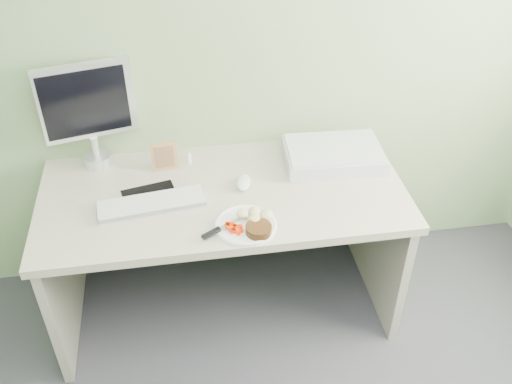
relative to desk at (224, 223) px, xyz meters
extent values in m
plane|color=gray|center=(0.00, 0.38, 0.80)|extent=(3.50, 0.00, 3.50)
cube|color=#B7AD99|center=(0.00, 0.00, 0.16)|extent=(1.60, 0.75, 0.04)
cube|color=#9D9486|center=(-0.76, 0.00, -0.20)|extent=(0.04, 0.70, 0.69)
cube|color=#9D9486|center=(0.76, 0.00, -0.20)|extent=(0.04, 0.70, 0.69)
cylinder|color=white|center=(0.07, -0.25, 0.19)|extent=(0.25, 0.25, 0.01)
cylinder|color=black|center=(0.11, -0.31, 0.21)|extent=(0.12, 0.12, 0.03)
ellipsoid|color=tan|center=(0.10, -0.22, 0.23)|extent=(0.13, 0.11, 0.06)
cube|color=#F72F05|center=(0.01, -0.28, 0.22)|extent=(0.06, 0.05, 0.04)
cube|color=silver|center=(0.02, -0.24, 0.21)|extent=(0.12, 0.08, 0.01)
cube|color=black|center=(-0.08, -0.30, 0.21)|extent=(0.08, 0.06, 0.02)
cube|color=black|center=(-0.31, 0.00, 0.18)|extent=(0.27, 0.24, 0.00)
cube|color=white|center=(-0.31, -0.06, 0.20)|extent=(0.46, 0.18, 0.02)
ellipsoid|color=white|center=(0.09, 0.02, 0.20)|extent=(0.09, 0.13, 0.04)
cube|color=#A3764C|center=(-0.24, 0.21, 0.26)|extent=(0.12, 0.03, 0.15)
cylinder|color=white|center=(-0.13, 0.24, 0.21)|extent=(0.02, 0.02, 0.05)
cone|color=#99CFF5|center=(-0.13, 0.24, 0.24)|extent=(0.02, 0.02, 0.02)
cube|color=silver|center=(0.53, 0.15, 0.22)|extent=(0.47, 0.33, 0.07)
cylinder|color=silver|center=(-0.55, 0.29, 0.21)|extent=(0.13, 0.13, 0.06)
cylinder|color=silver|center=(-0.55, 0.29, 0.28)|extent=(0.03, 0.03, 0.09)
cube|color=silver|center=(-0.55, 0.32, 0.50)|extent=(0.41, 0.13, 0.35)
cube|color=black|center=(-0.55, 0.30, 0.50)|extent=(0.36, 0.09, 0.30)
camera|label=1|loc=(-0.17, -1.98, 1.70)|focal=40.00mm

